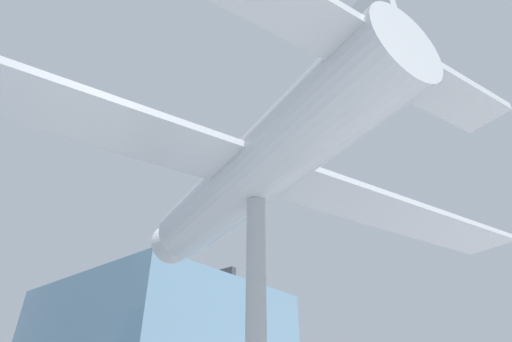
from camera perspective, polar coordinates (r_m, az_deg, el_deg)
support_pylon_central at (r=9.27m, az=0.00°, el=-22.52°), size 0.47×0.47×6.49m
suspended_airplane at (r=10.88m, az=-0.59°, el=-0.45°), size 20.90×12.22×2.90m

